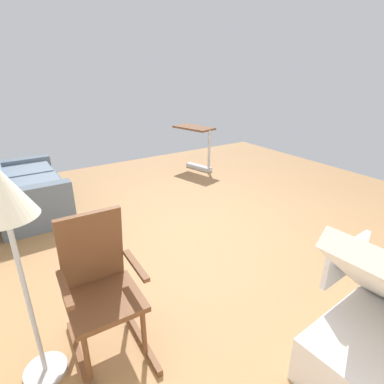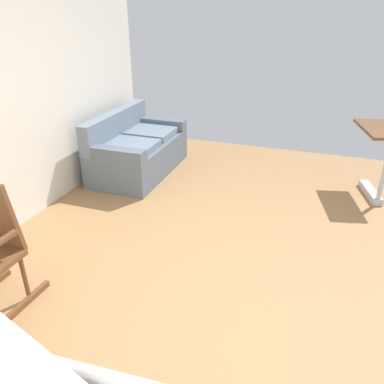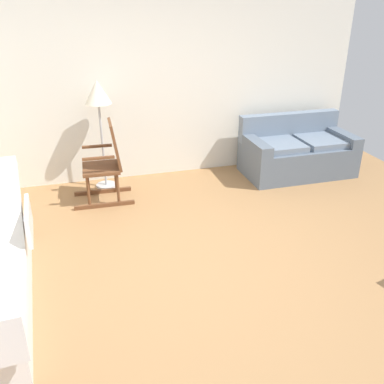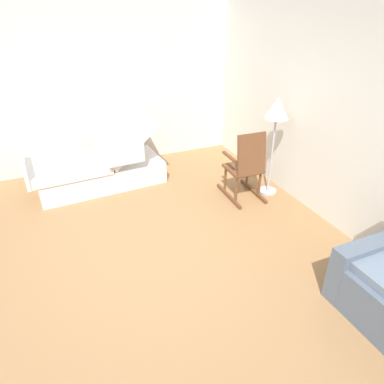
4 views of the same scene
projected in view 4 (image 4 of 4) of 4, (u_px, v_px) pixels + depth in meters
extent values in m
plane|color=#9E7247|center=(148.00, 261.00, 3.94)|extent=(7.26, 7.26, 0.00)
cube|color=silver|center=(341.00, 120.00, 4.16)|extent=(6.01, 0.10, 2.70)
cube|color=silver|center=(91.00, 89.00, 5.65)|extent=(0.10, 5.15, 2.70)
cube|color=silver|center=(101.00, 174.00, 5.53)|extent=(1.00, 1.98, 0.35)
cube|color=white|center=(68.00, 166.00, 5.22)|extent=(0.98, 1.21, 0.14)
cube|color=white|center=(126.00, 137.00, 5.44)|extent=(0.96, 0.87, 0.72)
ellipsoid|color=white|center=(133.00, 120.00, 5.37)|extent=(0.37, 0.48, 0.42)
cube|color=silver|center=(108.00, 135.00, 5.82)|extent=(0.07, 0.56, 0.28)
cube|color=silver|center=(126.00, 156.00, 5.03)|extent=(0.07, 0.56, 0.28)
cube|color=silver|center=(24.00, 167.00, 4.93)|extent=(0.95, 0.11, 0.36)
cylinder|color=black|center=(141.00, 163.00, 6.18)|extent=(0.10, 0.10, 0.10)
cylinder|color=black|center=(156.00, 180.00, 5.62)|extent=(0.10, 0.10, 0.10)
cylinder|color=black|center=(48.00, 182.00, 5.55)|extent=(0.10, 0.10, 0.10)
cylinder|color=black|center=(54.00, 202.00, 4.99)|extent=(0.10, 0.10, 0.10)
cube|color=slate|center=(366.00, 266.00, 3.43)|extent=(0.18, 0.85, 0.60)
cube|color=brown|center=(253.00, 191.00, 5.34)|extent=(0.76, 0.07, 0.05)
cube|color=brown|center=(229.00, 196.00, 5.20)|extent=(0.76, 0.07, 0.05)
cylinder|color=brown|center=(225.00, 177.00, 5.25)|extent=(0.04, 0.04, 0.40)
cylinder|color=brown|center=(247.00, 173.00, 5.37)|extent=(0.04, 0.04, 0.40)
cylinder|color=brown|center=(237.00, 188.00, 4.95)|extent=(0.04, 0.04, 0.40)
cylinder|color=brown|center=(260.00, 184.00, 5.07)|extent=(0.04, 0.04, 0.40)
cube|color=brown|center=(243.00, 169.00, 5.06)|extent=(0.48, 0.50, 0.04)
cube|color=brown|center=(252.00, 155.00, 4.75)|extent=(0.13, 0.44, 0.60)
cube|color=brown|center=(229.00, 157.00, 4.90)|extent=(0.39, 0.06, 0.03)
cube|color=brown|center=(257.00, 152.00, 5.05)|extent=(0.39, 0.06, 0.03)
cylinder|color=#B2B5BA|center=(267.00, 191.00, 5.37)|extent=(0.28, 0.28, 0.03)
cylinder|color=#B2B5BA|center=(272.00, 156.00, 5.08)|extent=(0.03, 0.03, 1.15)
cone|color=silver|center=(277.00, 108.00, 4.73)|extent=(0.34, 0.34, 0.30)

